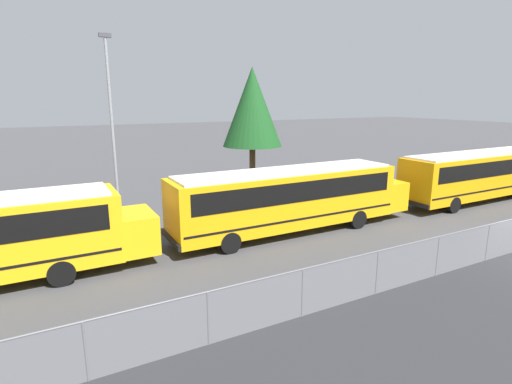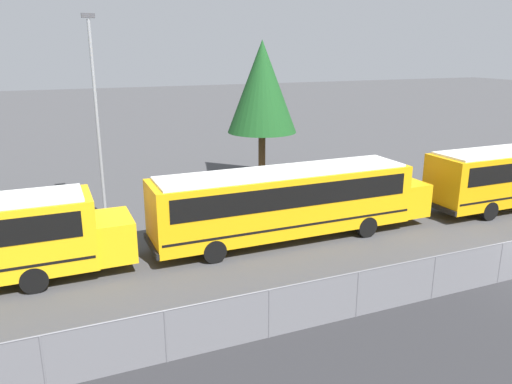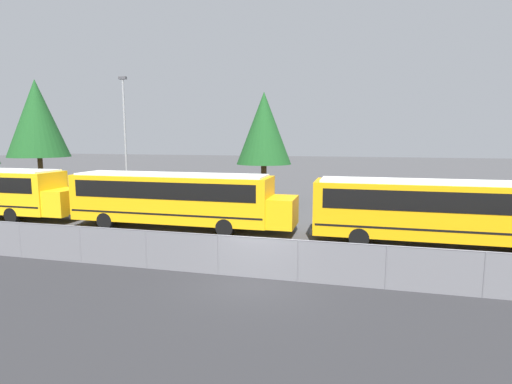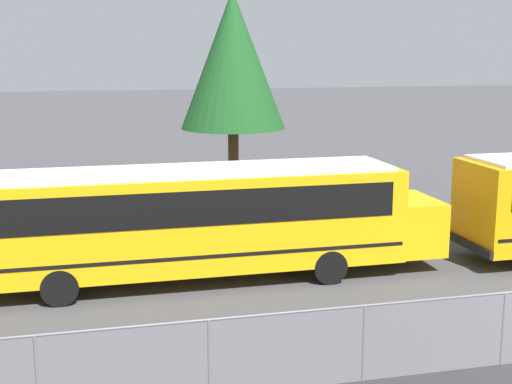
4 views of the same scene
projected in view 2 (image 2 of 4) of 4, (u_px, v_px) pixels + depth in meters
The scene contains 3 objects.
school_bus_2 at pixel (290, 198), 21.83m from camera, with size 13.15×2.59×3.18m.
light_pole at pixel (97, 112), 23.94m from camera, with size 0.60×0.24×9.74m.
tree_2 at pixel (262, 87), 30.43m from camera, with size 4.28×4.28×8.72m.
Camera 2 is at (-16.06, -11.77, 8.23)m, focal length 35.00 mm.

